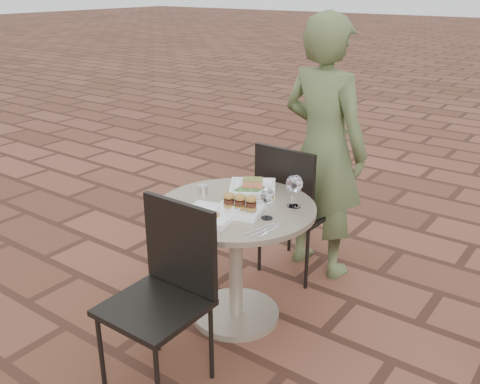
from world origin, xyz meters
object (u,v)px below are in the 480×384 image
Objects in this scene: diner at (323,149)px; plate_salmon at (252,187)px; chair_far at (292,200)px; plate_tuna at (209,215)px; chair_near at (167,281)px; cafe_table at (236,245)px; plate_sliders at (240,206)px.

diner is 0.62m from plate_salmon.
diner is at bearing -113.57° from chair_far.
plate_tuna is at bearing -84.74° from plate_salmon.
plate_tuna is (0.04, -0.46, -0.00)m from plate_salmon.
chair_near reaches higher than plate_tuna.
cafe_table is 0.52× the size of diner.
chair_near is 0.88m from plate_salmon.
chair_far is 0.40m from diner.
plate_salmon is at bearing 83.79° from diner.
plate_tuna is (-0.08, -0.16, -0.02)m from plate_sliders.
plate_sliders is at bearing 96.67° from diner.
cafe_table is 0.37m from plate_salmon.
plate_sliders is (0.13, -0.30, 0.01)m from plate_salmon.
chair_far reaches higher than plate_sliders.
cafe_table is 0.97× the size of chair_far.
chair_near is 1.48m from diner.
cafe_table is 0.34m from plate_tuna.
cafe_table is 2.43× the size of plate_salmon.
chair_far is 3.07× the size of plate_sliders.
plate_sliders is at bearing 86.21° from chair_near.
chair_near is 2.93× the size of plate_tuna.
chair_near is 0.53× the size of diner.
diner is 4.70× the size of plate_salmon.
diner is at bearing 75.37° from plate_salmon.
diner is (0.06, 1.44, 0.32)m from chair_near.
cafe_table is 0.97× the size of chair_near.
plate_tuna is (-0.01, -0.84, 0.20)m from chair_far.
plate_sliders reaches higher than plate_salmon.
plate_salmon is at bearing 112.93° from plate_sliders.
cafe_table is at bearing 85.02° from plate_tuna.
diner reaches higher than plate_tuna.
chair_near is 0.59m from plate_sliders.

